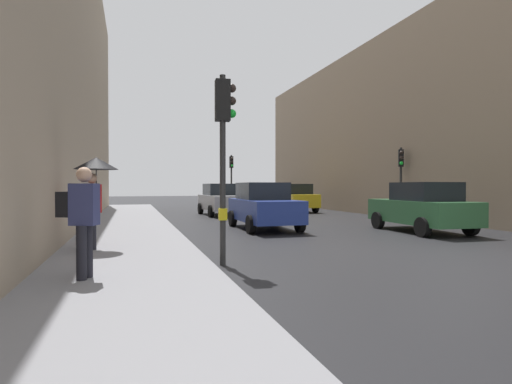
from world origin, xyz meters
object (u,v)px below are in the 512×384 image
car_yellow_taxi (294,198)px  traffic_light_far_median (231,172)px  traffic_light_mid_street (401,170)px  car_blue_van (263,206)px  car_dark_suv (256,195)px  traffic_light_near_left (224,134)px  car_green_estate (422,207)px  pedestrian_with_grey_backpack (82,216)px  pedestrian_with_umbrella (95,177)px  car_silver_hatchback (221,199)px

car_yellow_taxi → traffic_light_far_median: bearing=118.7°
traffic_light_mid_street → car_blue_van: traffic_light_mid_street is taller
car_dark_suv → car_blue_van: bearing=-106.0°
traffic_light_near_left → car_green_estate: traffic_light_near_left is taller
traffic_light_far_median → pedestrian_with_grey_backpack: 23.79m
car_green_estate → pedestrian_with_umbrella: 10.85m
traffic_light_near_left → car_silver_hatchback: size_ratio=0.91×
pedestrian_with_grey_backpack → traffic_light_far_median: bearing=70.7°
car_green_estate → car_silver_hatchback: bearing=116.0°
traffic_light_far_median → car_silver_hatchback: (-2.29, -7.01, -1.82)m
car_blue_van → car_dark_suv: (4.77, 16.61, 0.00)m
traffic_light_mid_street → car_yellow_taxi: (-2.71, 7.17, -1.55)m
traffic_light_near_left → car_silver_hatchback: traffic_light_near_left is taller
traffic_light_near_left → traffic_light_far_median: size_ratio=1.00×
traffic_light_near_left → car_green_estate: bearing=25.7°
car_yellow_taxi → pedestrian_with_grey_backpack: (-10.68, -17.23, 0.29)m
car_dark_suv → car_silver_hatchback: size_ratio=1.01×
traffic_light_far_median → car_yellow_taxi: 6.17m
car_yellow_taxi → pedestrian_with_grey_backpack: pedestrian_with_grey_backpack is taller
traffic_light_far_median → car_yellow_taxi: (2.83, -5.17, -1.82)m
pedestrian_with_umbrella → pedestrian_with_grey_backpack: bearing=-89.0°
car_green_estate → car_blue_van: bearing=152.4°
traffic_light_near_left → car_blue_van: bearing=65.4°
traffic_light_far_median → car_dark_suv: 3.62m
car_yellow_taxi → car_green_estate: 12.14m
car_blue_van → car_silver_hatchback: (0.01, 7.67, 0.00)m
car_silver_hatchback → pedestrian_with_grey_backpack: bearing=-109.9°
car_blue_van → pedestrian_with_grey_backpack: 9.51m
pedestrian_with_umbrella → car_dark_suv: bearing=63.8°
pedestrian_with_grey_backpack → car_green_estate: bearing=25.6°
traffic_light_mid_street → car_blue_van: bearing=-163.4°
traffic_light_far_median → pedestrian_with_umbrella: bearing=-112.4°
car_green_estate → pedestrian_with_grey_backpack: pedestrian_with_grey_backpack is taller
car_yellow_taxi → car_blue_van: (-5.13, -9.51, 0.00)m
pedestrian_with_umbrella → car_blue_van: bearing=38.6°
car_dark_suv → pedestrian_with_umbrella: size_ratio=2.02×
car_silver_hatchback → car_blue_van: bearing=-90.1°
pedestrian_with_grey_backpack → pedestrian_with_umbrella: bearing=91.0°
traffic_light_near_left → pedestrian_with_umbrella: 3.42m
traffic_light_mid_street → traffic_light_far_median: bearing=114.2°
traffic_light_near_left → pedestrian_with_grey_backpack: size_ratio=2.20×
traffic_light_near_left → car_green_estate: 9.08m
traffic_light_mid_street → car_silver_hatchback: (-7.83, 5.33, -1.55)m
traffic_light_mid_street → car_green_estate: traffic_light_mid_street is taller
pedestrian_with_umbrella → traffic_light_mid_street: bearing=26.9°
traffic_light_near_left → car_yellow_taxi: size_ratio=0.92×
traffic_light_near_left → car_silver_hatchback: 14.59m
car_blue_van → car_silver_hatchback: same height
traffic_light_mid_street → car_silver_hatchback: 9.60m
pedestrian_with_umbrella → car_silver_hatchback: bearing=65.2°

